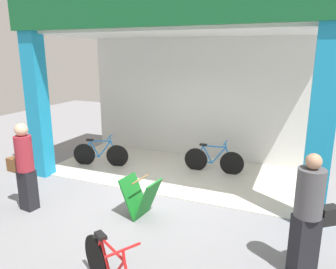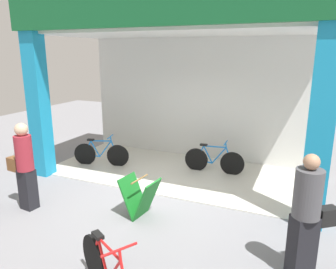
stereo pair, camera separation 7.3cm
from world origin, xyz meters
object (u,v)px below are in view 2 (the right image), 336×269
Objects in this scene: bicycle_inside_1 at (101,154)px; pedestrian_2 at (307,215)px; sandwich_board_sign at (140,197)px; pedestrian_1 at (24,165)px; bicycle_inside_0 at (214,160)px.

pedestrian_2 reaches higher than bicycle_inside_1.
sandwich_board_sign is 0.43× the size of pedestrian_2.
sandwich_board_sign is 0.44× the size of pedestrian_1.
bicycle_inside_1 is 0.84× the size of pedestrian_2.
pedestrian_1 is at bearing -164.99° from sandwich_board_sign.
sandwich_board_sign is 2.27m from pedestrian_1.
pedestrian_2 is (4.90, 0.03, 0.02)m from pedestrian_1.
bicycle_inside_1 is 1.94× the size of sandwich_board_sign.
pedestrian_1 is at bearing -179.64° from pedestrian_2.
bicycle_inside_1 is 5.64m from pedestrian_2.
sandwich_board_sign is at bearing 15.01° from pedestrian_1.
bicycle_inside_0 is 4.30m from pedestrian_1.
pedestrian_1 is (-2.77, -3.25, 0.54)m from bicycle_inside_0.
bicycle_inside_0 is at bearing 76.79° from sandwich_board_sign.
bicycle_inside_1 is (-2.87, -0.68, -0.00)m from bicycle_inside_0.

